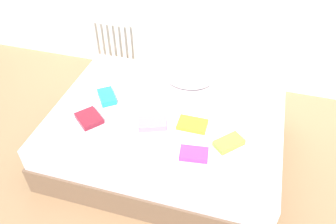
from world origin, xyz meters
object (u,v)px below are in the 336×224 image
(bed, at_px, (166,135))
(textbook_pink, at_px, (152,124))
(pillow, at_px, (188,77))
(textbook_orange, at_px, (192,124))
(textbook_lime, at_px, (229,143))
(radiator, at_px, (112,42))
(textbook_maroon, at_px, (89,118))
(textbook_white, at_px, (248,124))
(textbook_teal, at_px, (107,97))
(textbook_purple, at_px, (194,154))

(bed, relative_size, textbook_pink, 8.64)
(pillow, relative_size, textbook_orange, 1.94)
(bed, relative_size, textbook_lime, 8.82)
(radiator, bearing_deg, pillow, -32.63)
(textbook_maroon, bearing_deg, textbook_orange, 51.07)
(textbook_white, height_order, textbook_lime, same)
(radiator, bearing_deg, textbook_teal, -68.30)
(bed, bearing_deg, textbook_teal, 175.15)
(bed, xyz_separation_m, textbook_lime, (0.57, -0.21, 0.28))
(pillow, relative_size, textbook_lime, 2.07)
(textbook_maroon, distance_m, textbook_lime, 1.17)
(textbook_maroon, relative_size, textbook_purple, 1.02)
(textbook_teal, height_order, textbook_lime, textbook_teal)
(radiator, xyz_separation_m, textbook_orange, (1.28, -1.28, 0.14))
(pillow, height_order, textbook_white, pillow)
(bed, relative_size, textbook_white, 10.63)
(textbook_teal, bearing_deg, bed, 48.52)
(radiator, relative_size, textbook_orange, 2.21)
(textbook_teal, bearing_deg, textbook_purple, 27.22)
(pillow, xyz_separation_m, textbook_lime, (0.50, -0.71, -0.04))
(radiator, xyz_separation_m, textbook_maroon, (0.43, -1.45, 0.14))
(textbook_pink, distance_m, textbook_lime, 0.64)
(textbook_pink, relative_size, textbook_teal, 1.05)
(pillow, xyz_separation_m, textbook_teal, (-0.65, -0.44, -0.04))
(textbook_lime, bearing_deg, textbook_pink, 129.39)
(textbook_orange, distance_m, textbook_lime, 0.35)
(pillow, distance_m, textbook_pink, 0.68)
(textbook_pink, bearing_deg, textbook_lime, -24.35)
(textbook_white, bearing_deg, textbook_purple, -167.00)
(textbook_pink, height_order, textbook_lime, same)
(textbook_pink, distance_m, textbook_orange, 0.33)
(textbook_white, relative_size, textbook_pink, 0.81)
(textbook_teal, relative_size, textbook_maroon, 1.02)
(pillow, relative_size, textbook_pink, 2.02)
(bed, bearing_deg, textbook_maroon, -157.18)
(textbook_pink, bearing_deg, pillow, 57.16)
(textbook_purple, bearing_deg, textbook_teal, 146.46)
(textbook_white, xyz_separation_m, textbook_purple, (-0.36, -0.43, -0.00))
(pillow, height_order, textbook_teal, pillow)
(textbook_orange, bearing_deg, textbook_lime, -22.23)
(textbook_pink, xyz_separation_m, textbook_lime, (0.64, -0.04, 0.00))
(textbook_orange, bearing_deg, textbook_maroon, -168.49)
(bed, relative_size, textbook_teal, 9.05)
(textbook_purple, bearing_deg, textbook_pink, 143.41)
(radiator, xyz_separation_m, textbook_pink, (0.96, -1.37, 0.14))
(textbook_orange, height_order, textbook_purple, textbook_purple)
(bed, distance_m, textbook_maroon, 0.71)
(textbook_white, height_order, textbook_purple, textbook_white)
(textbook_white, bearing_deg, textbook_maroon, 155.59)
(bed, bearing_deg, pillow, 81.67)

